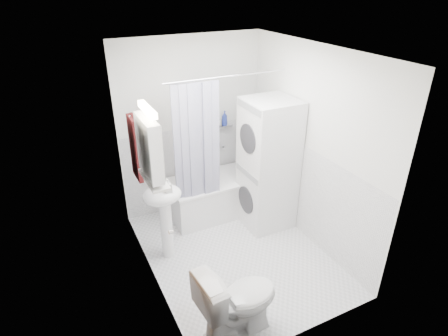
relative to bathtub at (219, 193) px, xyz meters
name	(u,v)px	position (x,y,z in m)	size (l,w,h in m)	color
floor	(235,253)	(-0.23, -0.92, -0.30)	(2.60, 2.60, 0.00)	silver
room_walls	(237,141)	(-0.23, -0.92, 1.19)	(2.60, 2.60, 2.60)	white
wainscot	(225,200)	(-0.23, -0.63, 0.30)	(1.98, 2.58, 2.58)	white
door	(171,232)	(-1.18, -1.47, 0.70)	(0.05, 2.00, 2.00)	brown
bathtub	(219,193)	(0.00, 0.00, 0.00)	(1.41, 0.67, 0.54)	silver
tub_spout	(221,145)	(0.20, 0.33, 0.56)	(0.04, 0.04, 0.12)	silver
curtain_rod	(229,76)	(0.00, -0.27, 1.70)	(0.02, 0.02, 1.59)	silver
shower_curtain	(197,143)	(-0.42, -0.27, 0.95)	(0.55, 0.02, 1.45)	#141547
sink	(163,206)	(-0.98, -0.59, 0.41)	(0.44, 0.37, 1.04)	white
medicine_cabinet	(149,146)	(-1.13, -0.82, 1.27)	(0.13, 0.50, 0.71)	silver
shelf	(154,179)	(-1.12, -0.82, 0.90)	(0.18, 0.54, 0.03)	silver
shower_caddy	(225,126)	(0.25, 0.32, 0.85)	(0.22, 0.06, 0.02)	silver
towel	(135,147)	(-1.16, -0.32, 1.07)	(0.07, 0.30, 0.74)	#561B10
washer_dryer	(268,165)	(0.45, -0.51, 0.57)	(0.63, 0.62, 1.73)	silver
toilet	(238,301)	(-0.73, -1.92, 0.09)	(0.43, 0.78, 0.76)	white
soap_pump	(168,190)	(-0.94, -0.67, 0.65)	(0.08, 0.17, 0.08)	gray
shelf_bottle	(158,181)	(-1.12, -0.97, 0.95)	(0.07, 0.18, 0.07)	gray
shelf_cup	(150,169)	(-1.12, -0.70, 0.97)	(0.10, 0.09, 0.10)	gray
shampoo_a	(217,122)	(0.12, 0.32, 0.93)	(0.13, 0.17, 0.13)	gray
shampoo_b	(225,123)	(0.24, 0.32, 0.90)	(0.08, 0.21, 0.08)	#26389A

